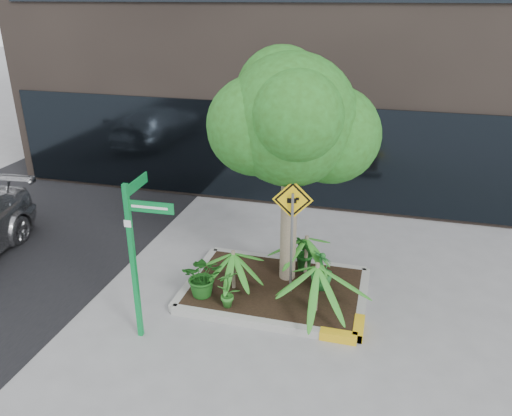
# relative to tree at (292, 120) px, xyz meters

# --- Properties ---
(ground) EXTENTS (80.00, 80.00, 0.00)m
(ground) POSITION_rel_tree_xyz_m (-0.34, -0.71, -3.21)
(ground) COLOR gray
(ground) RESTS_ON ground
(planter) EXTENTS (3.35, 2.36, 0.15)m
(planter) POSITION_rel_tree_xyz_m (-0.11, -0.43, -3.10)
(planter) COLOR #9E9E99
(planter) RESTS_ON ground
(tree) EXTENTS (2.93, 2.60, 4.39)m
(tree) POSITION_rel_tree_xyz_m (0.00, 0.00, 0.00)
(tree) COLOR gray
(tree) RESTS_ON ground
(palm_front) EXTENTS (1.03, 1.03, 1.15)m
(palm_front) POSITION_rel_tree_xyz_m (0.70, -0.97, -2.20)
(palm_front) COLOR gray
(palm_front) RESTS_ON ground
(palm_left) EXTENTS (0.86, 0.86, 0.96)m
(palm_left) POSITION_rel_tree_xyz_m (-0.87, -0.66, -2.34)
(palm_left) COLOR gray
(palm_left) RESTS_ON ground
(palm_back) EXTENTS (0.89, 0.89, 0.99)m
(palm_back) POSITION_rel_tree_xyz_m (0.31, 0.24, -2.31)
(palm_back) COLOR gray
(palm_back) RESTS_ON ground
(shrub_a) EXTENTS (0.89, 0.89, 0.79)m
(shrub_a) POSITION_rel_tree_xyz_m (-1.32, -1.03, -2.66)
(shrub_a) COLOR #195217
(shrub_a) RESTS_ON planter
(shrub_b) EXTENTS (0.59, 0.59, 0.75)m
(shrub_b) POSITION_rel_tree_xyz_m (0.68, -0.22, -2.68)
(shrub_b) COLOR #1E6625
(shrub_b) RESTS_ON planter
(shrub_c) EXTENTS (0.55, 0.55, 0.74)m
(shrub_c) POSITION_rel_tree_xyz_m (-0.79, -1.26, -2.69)
(shrub_c) COLOR #2B7323
(shrub_c) RESTS_ON planter
(shrub_d) EXTENTS (0.54, 0.54, 0.77)m
(shrub_d) POSITION_rel_tree_xyz_m (0.28, 0.29, -2.67)
(shrub_d) COLOR #1A5B1B
(shrub_d) RESTS_ON planter
(street_sign_post) EXTENTS (0.79, 0.78, 2.65)m
(street_sign_post) POSITION_rel_tree_xyz_m (-1.94, -2.15, -1.57)
(street_sign_post) COLOR #0D913E
(street_sign_post) RESTS_ON ground
(cattle_sign) EXTENTS (0.68, 0.30, 2.21)m
(cattle_sign) POSITION_rel_tree_xyz_m (0.18, -0.65, -1.56)
(cattle_sign) COLOR slate
(cattle_sign) RESTS_ON ground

